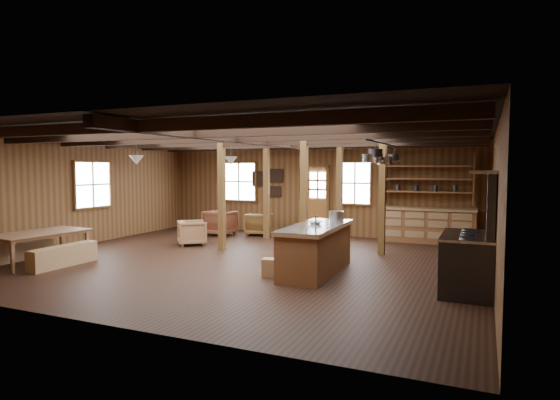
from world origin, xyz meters
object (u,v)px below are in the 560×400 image
Objects in this scene: armchair_b at (259,224)px; armchair_a at (220,223)px; dining_table at (40,248)px; armchair_c at (192,233)px; kitchen_island at (316,248)px; commercial_range at (471,253)px.

armchair_a is at bearing 15.15° from armchair_b.
armchair_c is at bearing -21.02° from dining_table.
armchair_a reaches higher than armchair_c.
armchair_a is at bearing -9.86° from dining_table.
dining_table is at bearing -166.41° from kitchen_island.
commercial_range reaches higher than kitchen_island.
armchair_c is at bearing 154.90° from kitchen_island.
commercial_range is 8.23m from armchair_a.
armchair_b is (1.09, 0.49, -0.04)m from armchair_a.
armchair_c is at bearing 163.12° from commercial_range.
armchair_a is 1.19m from armchair_b.
dining_table is 2.60× the size of armchair_b.
dining_table is at bearing -171.77° from commercial_range.
dining_table is 5.38m from armchair_a.
commercial_range is at bearing 154.78° from armchair_a.
kitchen_island is at bearing -70.03° from dining_table.
kitchen_island reaches higher than dining_table.
armchair_b is at bearing 126.75° from kitchen_island.
armchair_b is at bearing -152.20° from armchair_a.
armchair_c is (-6.94, 2.11, -0.32)m from commercial_range.
commercial_range is 7.57m from armchair_b.
armchair_b is at bearing -60.53° from armchair_c.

